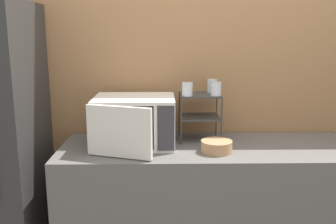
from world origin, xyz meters
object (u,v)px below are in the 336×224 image
Objects in this scene: glass_front_right at (216,89)px; bowl at (217,147)px; glass_front_left at (187,89)px; microwave at (134,121)px; glass_back_right at (212,86)px; dish_rack at (200,107)px.

glass_front_right reaches higher than bowl.
glass_front_left is 0.19m from glass_front_right.
microwave is 6.21× the size of glass_front_right.
glass_front_right is 0.39m from bowl.
glass_front_left is 0.24m from glass_back_right.
dish_rack is 0.18m from glass_back_right.
glass_back_right reaches higher than microwave.
glass_front_right is (0.10, -0.07, 0.13)m from dish_rack.
glass_front_left is 1.00× the size of glass_back_right.
dish_rack is 3.56× the size of glass_back_right.
dish_rack is 3.56× the size of glass_front_right.
dish_rack is 3.56× the size of glass_front_left.
glass_back_right is 1.00× the size of glass_front_right.
glass_back_right is at bearing 39.61° from glass_front_left.
glass_front_left is at bearing 6.32° from microwave.
dish_rack is (0.44, 0.12, 0.07)m from microwave.
microwave is at bearing -173.68° from glass_front_left.
bowl is (0.08, -0.28, -0.20)m from dish_rack.
glass_front_left is 1.00× the size of glass_front_right.
microwave is 0.58m from glass_front_right.
microwave is 6.21× the size of glass_back_right.
microwave is at bearing -164.99° from dish_rack.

